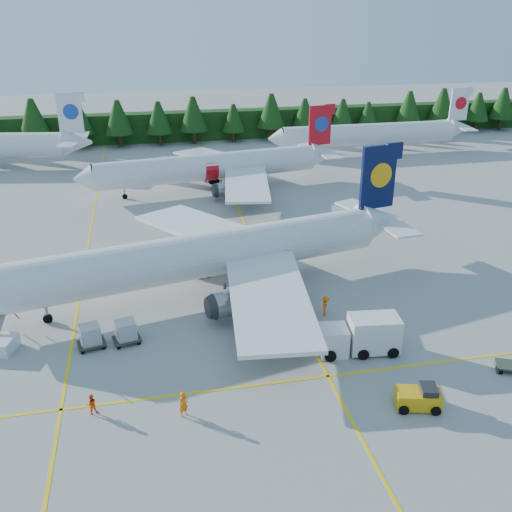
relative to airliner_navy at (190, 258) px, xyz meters
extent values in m
plane|color=#9E9F99|center=(3.03, -9.98, -3.94)|extent=(320.00, 320.00, 0.00)
cube|color=yellow|center=(-10.97, 10.02, -3.93)|extent=(0.25, 120.00, 0.01)
cube|color=yellow|center=(9.03, 10.02, -3.93)|extent=(0.25, 120.00, 0.01)
cube|color=yellow|center=(3.03, -15.98, -3.93)|extent=(80.00, 0.25, 0.01)
cube|color=black|center=(3.03, 72.02, -0.94)|extent=(220.00, 4.00, 6.00)
cylinder|color=silver|center=(0.72, 0.16, 0.09)|extent=(38.11, 12.49, 4.47)
cube|color=#070F36|center=(20.94, 4.58, 5.69)|extent=(4.24, 1.29, 6.94)
cube|color=silver|center=(1.97, 10.16, -0.58)|extent=(14.27, 17.87, 1.27)
cylinder|color=gray|center=(0.43, 6.73, -2.15)|extent=(4.22, 3.11, 2.35)
cube|color=silver|center=(6.03, -8.42, -0.58)|extent=(8.34, 17.36, 1.27)
cylinder|color=gray|center=(3.20, -5.94, -2.15)|extent=(4.22, 3.11, 2.35)
cylinder|color=gray|center=(-13.40, -2.93, -2.98)|extent=(0.27, 0.27, 1.90)
cylinder|color=silver|center=(6.31, 34.94, -0.26)|extent=(34.91, 9.53, 4.08)
cone|color=silver|center=(-12.24, 31.96, -0.26)|extent=(3.47, 4.48, 4.08)
cube|color=red|center=(24.95, 37.93, 4.84)|extent=(3.89, 0.97, 6.33)
cube|color=silver|center=(7.96, 43.99, -0.87)|extent=(12.43, 16.42, 1.16)
cylinder|color=gray|center=(6.38, 40.94, -2.30)|extent=(3.77, 2.67, 2.14)
cube|color=silver|center=(10.71, 26.86, -0.87)|extent=(8.41, 16.07, 1.16)
cylinder|color=gray|center=(8.25, 29.25, -2.30)|extent=(3.77, 2.67, 2.14)
cylinder|color=gray|center=(-6.71, 32.85, -3.07)|extent=(0.24, 0.24, 1.74)
cube|color=silver|center=(-15.27, 53.38, 5.61)|extent=(4.22, 1.08, 6.88)
cylinder|color=silver|center=(39.84, 53.19, -0.29)|extent=(34.50, 4.59, 4.05)
cone|color=silver|center=(21.20, 52.89, -0.29)|extent=(2.90, 4.10, 4.05)
cube|color=silver|center=(58.57, 53.48, 4.78)|extent=(3.85, 0.42, 6.28)
cylinder|color=gray|center=(26.75, 52.98, -3.12)|extent=(0.24, 0.24, 1.62)
cube|color=gray|center=(-16.46, -2.58, 0.00)|extent=(2.23, 1.80, 0.13)
cube|color=white|center=(10.43, -12.90, -2.75)|extent=(2.49, 2.49, 2.38)
cube|color=black|center=(10.43, -12.90, -2.18)|extent=(2.14, 2.34, 1.02)
cube|color=white|center=(13.81, -13.25, -2.24)|extent=(4.32, 2.91, 2.94)
cube|color=#D2980B|center=(14.14, -20.80, -3.21)|extent=(3.45, 2.39, 1.23)
cube|color=black|center=(14.79, -20.96, -2.42)|extent=(1.44, 1.68, 0.56)
cube|color=#32392A|center=(-9.24, -8.03, -3.52)|extent=(2.59, 2.20, 0.14)
cube|color=silver|center=(-9.24, -8.03, -2.65)|extent=(1.89, 1.85, 1.59)
cube|color=#32392A|center=(-6.33, -7.90, -3.52)|extent=(2.59, 2.20, 0.14)
cube|color=silver|center=(-6.33, -7.90, -2.65)|extent=(1.89, 1.85, 1.59)
imported|color=#FF6A05|center=(-2.37, -18.40, -2.95)|extent=(0.86, 0.78, 1.97)
imported|color=#F54405|center=(-8.72, -16.81, -3.16)|extent=(0.87, 0.74, 1.56)
imported|color=#FF6005|center=(11.77, -6.75, -2.96)|extent=(0.84, 0.96, 1.95)
camera|label=1|loc=(-3.90, -51.00, 22.55)|focal=40.00mm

